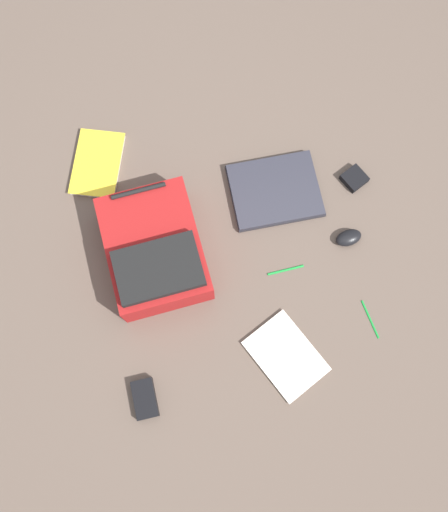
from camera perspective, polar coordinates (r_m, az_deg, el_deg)
The scene contains 10 objects.
ground_plane at distance 2.08m, azimuth 1.29°, elevation -0.68°, with size 3.78×3.78×0.00m, color brown.
backpack at distance 2.02m, azimuth -7.06°, elevation 0.51°, with size 0.36×0.46×0.19m.
laptop at distance 2.16m, azimuth 5.22°, elevation 6.66°, with size 0.34×0.27×0.03m.
book_red at distance 2.03m, azimuth 6.34°, elevation -10.10°, with size 0.30×0.33×0.01m.
book_manual at distance 2.26m, azimuth -12.78°, elevation 9.15°, with size 0.25×0.32×0.02m.
computer_mouse at distance 2.14m, azimuth 12.59°, elevation 1.83°, with size 0.06×0.10×0.04m, color black.
power_brick at distance 2.02m, azimuth -8.08°, elevation -14.24°, with size 0.08×0.13×0.03m, color black.
pen_black at distance 2.10m, azimuth 14.70°, elevation -6.26°, with size 0.01×0.01×0.15m, color #198C33.
pen_blue at distance 2.08m, azimuth 6.31°, elevation -1.41°, with size 0.01×0.01×0.14m, color #198C33.
earbud_pouch at distance 2.23m, azimuth 13.15°, elevation 7.71°, with size 0.08×0.08×0.03m, color black.
Camera 1 is at (-0.14, -0.51, 2.02)m, focal length 39.21 mm.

